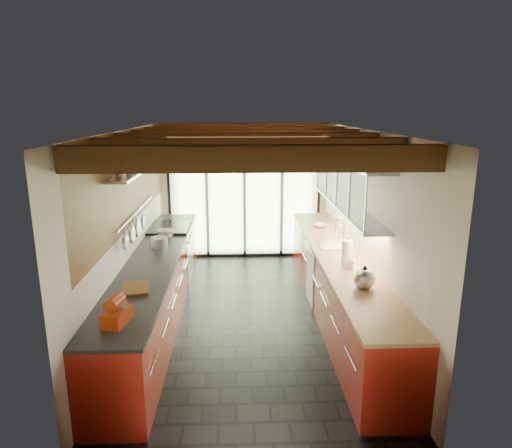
# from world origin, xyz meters

# --- Properties ---
(ground) EXTENTS (5.50, 5.50, 0.00)m
(ground) POSITION_xyz_m (0.00, 0.00, 0.00)
(ground) COLOR black
(ground) RESTS_ON ground
(room_shell) EXTENTS (5.50, 5.50, 5.50)m
(room_shell) POSITION_xyz_m (0.00, 0.00, 1.65)
(room_shell) COLOR silver
(room_shell) RESTS_ON ground
(ceiling_beams) EXTENTS (3.14, 5.06, 4.90)m
(ceiling_beams) POSITION_xyz_m (-0.00, 0.38, 2.46)
(ceiling_beams) COLOR #593316
(ceiling_beams) RESTS_ON ground
(glass_door) EXTENTS (2.95, 0.10, 2.90)m
(glass_door) POSITION_xyz_m (0.00, 2.69, 1.66)
(glass_door) COLOR #C6EAAD
(glass_door) RESTS_ON ground
(left_counter) EXTENTS (0.68, 5.00, 0.92)m
(left_counter) POSITION_xyz_m (-1.28, 0.00, 0.46)
(left_counter) COLOR #A01F15
(left_counter) RESTS_ON ground
(range_stove) EXTENTS (0.66, 0.90, 0.97)m
(range_stove) POSITION_xyz_m (-1.28, 1.45, 0.47)
(range_stove) COLOR silver
(range_stove) RESTS_ON ground
(right_counter) EXTENTS (0.68, 5.00, 0.92)m
(right_counter) POSITION_xyz_m (1.27, 0.00, 0.46)
(right_counter) COLOR #A01F15
(right_counter) RESTS_ON ground
(sink_assembly) EXTENTS (0.45, 0.52, 0.43)m
(sink_assembly) POSITION_xyz_m (1.29, 0.40, 0.96)
(sink_assembly) COLOR silver
(sink_assembly) RESTS_ON right_counter
(upper_cabinets_right) EXTENTS (0.34, 3.00, 3.00)m
(upper_cabinets_right) POSITION_xyz_m (1.43, 0.30, 1.85)
(upper_cabinets_right) COLOR silver
(upper_cabinets_right) RESTS_ON ground
(left_wall_fixtures) EXTENTS (0.28, 2.60, 0.96)m
(left_wall_fixtures) POSITION_xyz_m (-1.47, 0.14, 1.88)
(left_wall_fixtures) COLOR silver
(left_wall_fixtures) RESTS_ON ground
(stand_mixer) EXTENTS (0.25, 0.35, 0.29)m
(stand_mixer) POSITION_xyz_m (-1.27, -2.00, 1.03)
(stand_mixer) COLOR #BA370E
(stand_mixer) RESTS_ON left_counter
(pot_large) EXTENTS (0.30, 0.30, 0.15)m
(pot_large) POSITION_xyz_m (-1.27, 0.39, 0.99)
(pot_large) COLOR silver
(pot_large) RESTS_ON left_counter
(pot_small) EXTENTS (0.29, 0.29, 0.10)m
(pot_small) POSITION_xyz_m (-1.27, 0.99, 0.97)
(pot_small) COLOR silver
(pot_small) RESTS_ON left_counter
(cutting_board) EXTENTS (0.34, 0.44, 0.03)m
(cutting_board) POSITION_xyz_m (-1.27, -1.20, 0.94)
(cutting_board) COLOR brown
(cutting_board) RESTS_ON left_counter
(kettle) EXTENTS (0.27, 0.31, 0.29)m
(kettle) POSITION_xyz_m (1.27, -1.26, 1.05)
(kettle) COLOR silver
(kettle) RESTS_ON right_counter
(paper_towel) EXTENTS (0.14, 0.14, 0.37)m
(paper_towel) POSITION_xyz_m (1.27, -0.43, 1.07)
(paper_towel) COLOR white
(paper_towel) RESTS_ON right_counter
(soap_bottle) EXTENTS (0.10, 0.11, 0.18)m
(soap_bottle) POSITION_xyz_m (1.27, -0.62, 1.01)
(soap_bottle) COLOR silver
(soap_bottle) RESTS_ON right_counter
(bowl) EXTENTS (0.24, 0.24, 0.05)m
(bowl) POSITION_xyz_m (1.27, 1.44, 0.95)
(bowl) COLOR silver
(bowl) RESTS_ON right_counter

